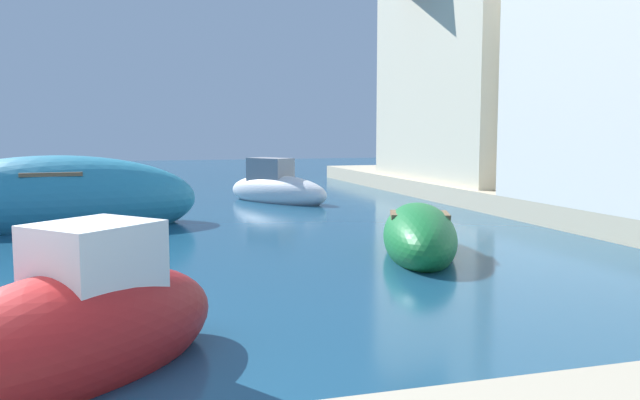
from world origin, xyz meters
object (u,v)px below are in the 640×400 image
at_px(quayside_tree, 581,77).
at_px(waterfront_building_annex, 501,65).
at_px(moored_boat_3, 54,201).
at_px(moored_boat_6, 276,189).
at_px(moored_boat_7, 75,331).
at_px(moored_boat_0, 419,236).

bearing_deg(quayside_tree, waterfront_building_annex, 90.08).
height_order(moored_boat_3, moored_boat_6, moored_boat_3).
xyz_separation_m(moored_boat_6, quayside_tree, (7.31, -3.74, 3.08)).
bearing_deg(moored_boat_7, quayside_tree, 175.58).
distance_m(moored_boat_0, quayside_tree, 9.03).
bearing_deg(moored_boat_0, moored_boat_7, 150.46).
relative_size(moored_boat_0, moored_boat_6, 1.04).
distance_m(moored_boat_7, waterfront_building_annex, 18.15).
height_order(moored_boat_0, quayside_tree, quayside_tree).
relative_size(moored_boat_3, quayside_tree, 1.49).
xyz_separation_m(moored_boat_0, waterfront_building_annex, (6.90, 8.76, 3.80)).
bearing_deg(quayside_tree, moored_boat_0, -144.59).
height_order(moored_boat_0, waterfront_building_annex, waterfront_building_annex).
bearing_deg(moored_boat_7, waterfront_building_annex, -174.45).
bearing_deg(waterfront_building_annex, moored_boat_3, -164.38).
height_order(waterfront_building_annex, quayside_tree, waterfront_building_annex).
bearing_deg(moored_boat_0, quayside_tree, -33.37).
xyz_separation_m(waterfront_building_annex, quayside_tree, (0.01, -3.86, -0.66)).
relative_size(moored_boat_6, waterfront_building_annex, 0.48).
bearing_deg(moored_boat_7, moored_boat_6, -151.91).
relative_size(moored_boat_7, waterfront_building_annex, 0.42).
height_order(moored_boat_7, quayside_tree, quayside_tree).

